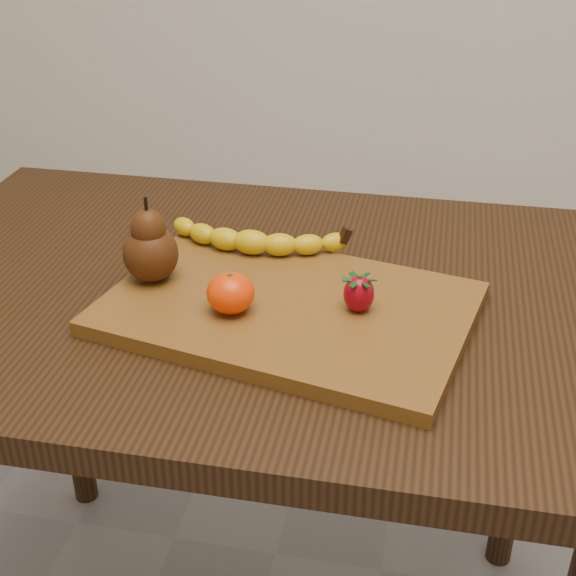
% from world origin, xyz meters
% --- Properties ---
extents(table, '(1.00, 0.70, 0.76)m').
position_xyz_m(table, '(0.00, 0.00, 0.66)').
color(table, black).
rests_on(table, ground).
extents(cutting_board, '(0.50, 0.39, 0.02)m').
position_xyz_m(cutting_board, '(0.08, -0.06, 0.77)').
color(cutting_board, brown).
rests_on(cutting_board, table).
extents(banana, '(0.23, 0.06, 0.03)m').
position_xyz_m(banana, '(0.01, 0.06, 0.80)').
color(banana, yellow).
rests_on(banana, cutting_board).
extents(pear, '(0.09, 0.09, 0.11)m').
position_xyz_m(pear, '(-0.11, -0.04, 0.84)').
color(pear, '#43210A').
rests_on(pear, cutting_board).
extents(mandarin, '(0.08, 0.08, 0.05)m').
position_xyz_m(mandarin, '(0.02, -0.10, 0.81)').
color(mandarin, '#FF3902').
rests_on(mandarin, cutting_board).
extents(strawberry, '(0.04, 0.04, 0.05)m').
position_xyz_m(strawberry, '(0.17, -0.06, 0.80)').
color(strawberry, maroon).
rests_on(strawberry, cutting_board).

